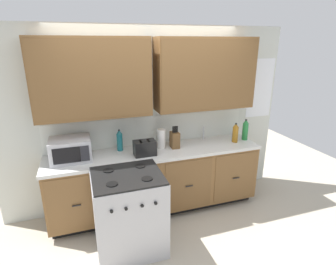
# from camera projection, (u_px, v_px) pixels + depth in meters

# --- Properties ---
(ground_plane) EXTENTS (8.00, 8.00, 0.00)m
(ground_plane) POSITION_uv_depth(u_px,v_px,m) (164.00, 221.00, 3.65)
(ground_plane) COLOR #B2A893
(wall_unit) EXTENTS (4.05, 0.40, 2.51)m
(wall_unit) POSITION_uv_depth(u_px,v_px,m) (152.00, 93.00, 3.58)
(wall_unit) COLOR silver
(wall_unit) RESTS_ON ground_plane
(counter_run) EXTENTS (2.88, 0.64, 0.91)m
(counter_run) POSITION_uv_depth(u_px,v_px,m) (157.00, 180.00, 3.77)
(counter_run) COLOR black
(counter_run) RESTS_ON ground_plane
(stove_range) EXTENTS (0.76, 0.68, 0.95)m
(stove_range) POSITION_uv_depth(u_px,v_px,m) (129.00, 212.00, 3.05)
(stove_range) COLOR #B7B7BC
(stove_range) RESTS_ON ground_plane
(microwave) EXTENTS (0.48, 0.37, 0.28)m
(microwave) POSITION_uv_depth(u_px,v_px,m) (71.00, 150.00, 3.30)
(microwave) COLOR #B7B7BC
(microwave) RESTS_ON counter_run
(toaster) EXTENTS (0.28, 0.18, 0.19)m
(toaster) POSITION_uv_depth(u_px,v_px,m) (145.00, 148.00, 3.47)
(toaster) COLOR black
(toaster) RESTS_ON counter_run
(knife_block) EXTENTS (0.11, 0.14, 0.31)m
(knife_block) POSITION_uv_depth(u_px,v_px,m) (175.00, 140.00, 3.71)
(knife_block) COLOR brown
(knife_block) RESTS_ON counter_run
(sink_faucet) EXTENTS (0.02, 0.02, 0.20)m
(sink_faucet) POSITION_uv_depth(u_px,v_px,m) (203.00, 133.00, 4.03)
(sink_faucet) COLOR #B2B5BA
(sink_faucet) RESTS_ON counter_run
(paper_towel_roll) EXTENTS (0.12, 0.12, 0.26)m
(paper_towel_roll) POSITION_uv_depth(u_px,v_px,m) (161.00, 139.00, 3.71)
(paper_towel_roll) COLOR white
(paper_towel_roll) RESTS_ON counter_run
(bottle_teal) EXTENTS (0.08, 0.08, 0.29)m
(bottle_teal) POSITION_uv_depth(u_px,v_px,m) (120.00, 140.00, 3.60)
(bottle_teal) COLOR #1E707A
(bottle_teal) RESTS_ON counter_run
(bottle_amber) EXTENTS (0.08, 0.08, 0.28)m
(bottle_amber) POSITION_uv_depth(u_px,v_px,m) (235.00, 133.00, 3.91)
(bottle_amber) COLOR #9E6619
(bottle_amber) RESTS_ON counter_run
(bottle_green) EXTENTS (0.08, 0.08, 0.31)m
(bottle_green) POSITION_uv_depth(u_px,v_px,m) (245.00, 130.00, 4.00)
(bottle_green) COLOR #237A38
(bottle_green) RESTS_ON counter_run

